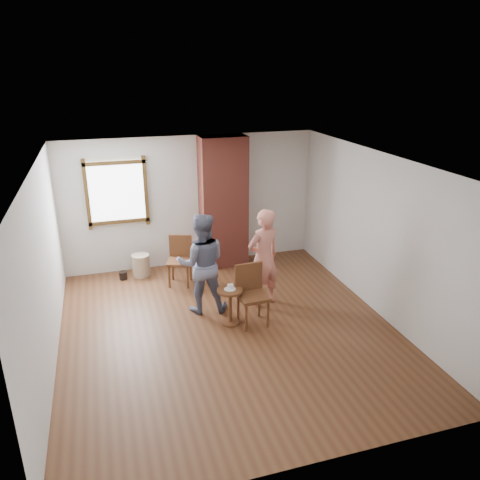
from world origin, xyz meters
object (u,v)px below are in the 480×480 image
dining_chair_right (251,291)px  man (202,263)px  stoneware_crock (141,265)px  person_pink (263,258)px  side_table (230,301)px  dining_chair_left (180,257)px

dining_chair_right → man: bearing=134.7°
stoneware_crock → person_pink: bearing=-42.9°
man → side_table: bearing=128.7°
dining_chair_right → man: 0.93m
dining_chair_left → man: man is taller
dining_chair_left → dining_chair_right: size_ratio=0.94×
dining_chair_left → man: size_ratio=0.54×
stoneware_crock → dining_chair_right: size_ratio=0.45×
dining_chair_left → person_pink: size_ratio=0.54×
person_pink → dining_chair_right: bearing=35.1°
dining_chair_right → man: (-0.65, 0.60, 0.30)m
side_table → person_pink: person_pink is taller
stoneware_crock → dining_chair_right: (1.50, -2.25, 0.32)m
dining_chair_right → person_pink: (0.38, 0.51, 0.31)m
dining_chair_right → side_table: dining_chair_right is taller
stoneware_crock → dining_chair_left: dining_chair_left is taller
man → person_pink: (1.02, -0.09, 0.01)m
dining_chair_left → dining_chair_right: dining_chair_right is taller
stoneware_crock → man: bearing=-62.8°
dining_chair_right → side_table: size_ratio=1.60×
man → stoneware_crock: bearing=-53.1°
dining_chair_left → person_pink: 1.75m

